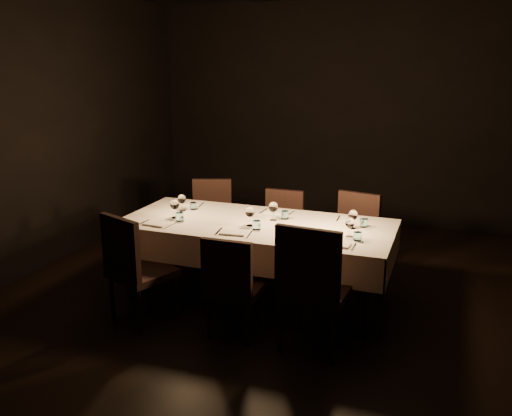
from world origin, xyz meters
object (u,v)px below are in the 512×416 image
(chair_far_center, at_px, (282,227))
(chair_far_right, at_px, (354,234))
(dining_table, at_px, (256,230))
(chair_near_left, at_px, (134,265))
(chair_near_right, at_px, (313,283))
(chair_far_left, at_px, (212,216))
(chair_near_center, at_px, (231,282))

(chair_far_center, height_order, chair_far_right, chair_far_right)
(dining_table, xyz_separation_m, chair_near_left, (-0.80, -0.84, -0.15))
(chair_near_right, distance_m, chair_far_center, 1.74)
(chair_near_left, distance_m, chair_far_left, 1.68)
(chair_near_right, relative_size, chair_far_right, 1.14)
(chair_far_center, bearing_deg, dining_table, -90.98)
(chair_far_left, xyz_separation_m, chair_far_center, (0.84, -0.04, -0.02))
(chair_near_left, xyz_separation_m, chair_near_center, (0.87, 0.06, -0.05))
(chair_near_right, distance_m, chair_far_right, 1.51)
(chair_near_left, xyz_separation_m, chair_far_right, (1.59, 1.58, -0.03))
(chair_near_left, relative_size, chair_far_left, 1.07)
(chair_near_left, bearing_deg, chair_far_right, -113.66)
(chair_far_right, bearing_deg, chair_far_center, -173.21)
(dining_table, bearing_deg, chair_near_center, -84.44)
(chair_far_left, bearing_deg, dining_table, -65.03)
(dining_table, relative_size, chair_far_center, 2.89)
(chair_near_center, xyz_separation_m, chair_far_right, (0.71, 1.53, 0.02))
(chair_near_center, distance_m, chair_far_right, 1.69)
(chair_far_left, bearing_deg, chair_far_center, -22.94)
(dining_table, relative_size, chair_near_right, 2.40)
(chair_near_right, bearing_deg, chair_near_center, 5.91)
(chair_near_right, bearing_deg, dining_table, -41.53)
(chair_near_right, distance_m, chair_far_left, 2.26)
(chair_near_left, height_order, chair_far_center, chair_near_left)
(chair_near_center, bearing_deg, chair_near_right, -179.42)
(chair_near_left, xyz_separation_m, chair_far_center, (0.80, 1.64, -0.05))
(chair_far_center, distance_m, chair_far_right, 0.79)
(dining_table, xyz_separation_m, chair_near_center, (0.08, -0.79, -0.20))
(chair_near_right, relative_size, chair_far_left, 1.14)
(chair_far_left, xyz_separation_m, chair_far_right, (1.63, -0.10, 0.00))
(dining_table, relative_size, chair_far_left, 2.75)
(chair_far_left, bearing_deg, chair_far_right, -23.58)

